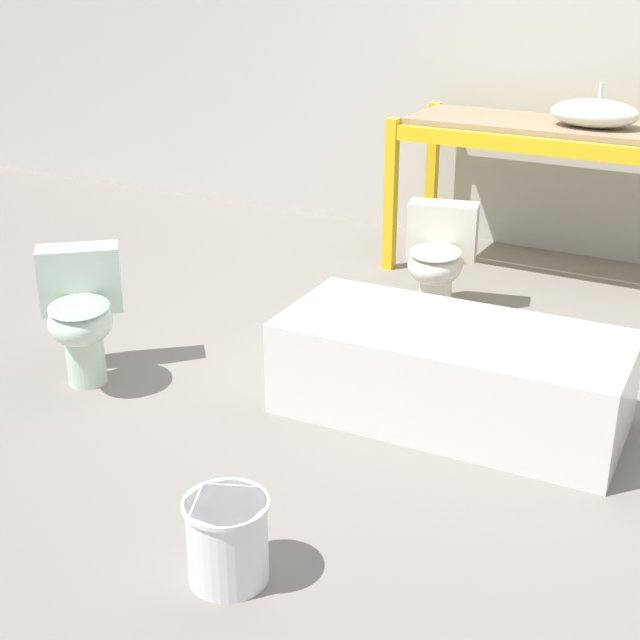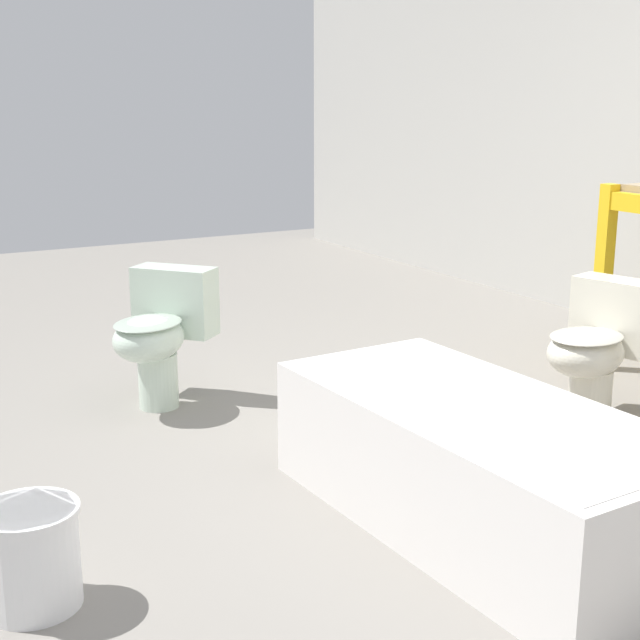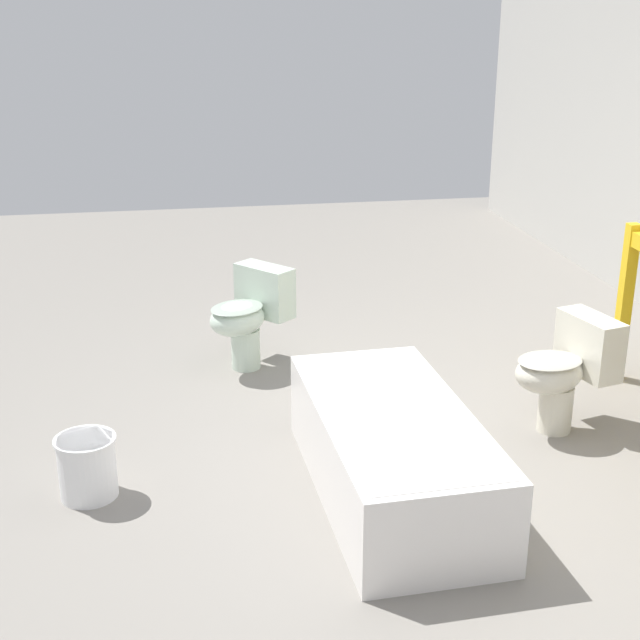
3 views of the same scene
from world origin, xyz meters
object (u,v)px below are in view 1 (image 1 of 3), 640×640
at_px(toilet_near, 81,310).
at_px(bucket_white, 227,538).
at_px(toilet_far, 438,256).
at_px(bathtub_main, 451,366).
at_px(sink_basin, 595,113).

height_order(toilet_near, bucket_white, toilet_near).
relative_size(toilet_near, toilet_far, 1.00).
bearing_deg(toilet_far, bathtub_main, -78.74).
distance_m(sink_basin, bucket_white, 3.55).
xyz_separation_m(sink_basin, bathtub_main, (-0.07, -2.01, -0.81)).
bearing_deg(sink_basin, toilet_near, -124.90).
bearing_deg(bathtub_main, toilet_near, -165.69).
xyz_separation_m(bathtub_main, toilet_far, (-0.50, 1.07, 0.11)).
bearing_deg(toilet_near, toilet_far, 12.67).
bearing_deg(toilet_far, toilet_near, -140.74).
xyz_separation_m(toilet_near, toilet_far, (1.18, 1.57, 0.00)).
relative_size(bathtub_main, toilet_near, 2.44).
distance_m(bathtub_main, toilet_near, 1.76).
xyz_separation_m(sink_basin, toilet_far, (-0.57, -0.94, -0.70)).
bearing_deg(bucket_white, toilet_near, 147.99).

